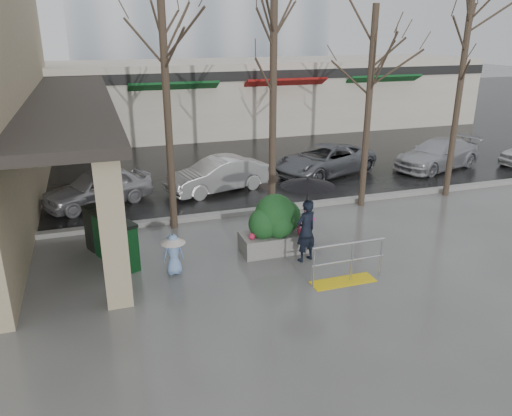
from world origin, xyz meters
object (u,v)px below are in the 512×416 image
child_blue (173,250)px  news_boxes (110,237)px  handrail (346,268)px  tree_mideast (372,59)px  tree_midwest (274,48)px  car_c (325,160)px  car_a (98,187)px  car_b (218,175)px  car_d (437,154)px  planter (275,224)px  child_pink (306,224)px  woman (307,209)px  tree_west (164,55)px  tree_east (466,41)px

child_blue → news_boxes: 1.97m
handrail → tree_mideast: 7.28m
tree_midwest → car_c: size_ratio=1.54×
news_boxes → car_a: same height
car_b → car_a: bearing=-102.8°
car_b → car_d: same height
car_c → handrail: bearing=-42.0°
planter → news_boxes: size_ratio=0.82×
tree_midwest → planter: bearing=-108.2°
child_blue → news_boxes: size_ratio=0.47×
handrail → car_b: (-1.18, 7.87, 0.25)m
handrail → child_pink: 2.42m
tree_mideast → woman: tree_mideast is taller
tree_midwest → woman: (-0.30, -3.41, -3.79)m
news_boxes → car_a: bearing=69.4°
child_pink → car_a: 7.59m
woman → handrail: bearing=89.7°
car_c → car_d: size_ratio=1.04×
tree_midwest → child_blue: (-3.70, -3.08, -4.60)m
tree_west → child_blue: (-0.50, -3.08, -4.45)m
woman → news_boxes: size_ratio=1.01×
tree_east → news_boxes: size_ratio=3.16×
tree_west → car_a: (-2.12, 2.87, -4.45)m
planter → car_d: planter is taller
news_boxes → car_b: size_ratio=0.60×
tree_west → tree_midwest: 3.20m
tree_east → car_a: size_ratio=1.95×
handrail → child_blue: (-3.87, 1.72, 0.26)m
tree_east → woman: (-7.10, -3.41, -3.94)m
car_a → tree_midwest: bearing=38.9°
tree_west → car_c: size_ratio=1.50×
handrail → child_blue: child_blue is taller
woman → news_boxes: 5.19m
tree_west → car_b: size_ratio=1.78×
news_boxes → planter: bearing=-34.0°
handrail → car_b: size_ratio=0.50×
planter → news_boxes: 4.38m
news_boxes → car_c: same height
child_pink → news_boxes: (-5.29, 0.65, 0.06)m
woman → child_blue: woman is taller
handrail → car_a: (-5.48, 7.67, 0.25)m
child_blue → car_b: 6.71m
car_c → tree_west: bearing=-80.5°
child_pink → car_a: bearing=-64.5°
tree_mideast → child_pink: bearing=-142.9°
tree_west → tree_east: size_ratio=0.94×
handrail → car_c: 9.37m
tree_mideast → car_a: tree_mideast is taller
tree_east → tree_mideast: bearing=180.0°
handrail → woman: bearing=108.3°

